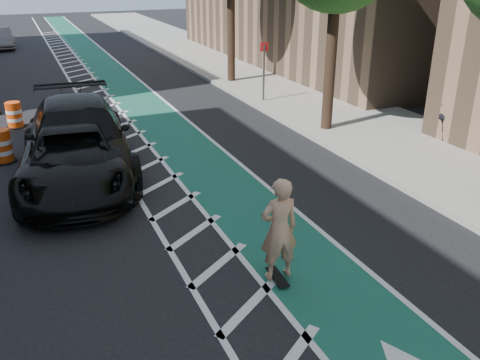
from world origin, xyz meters
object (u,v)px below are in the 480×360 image
suv_near (74,157)px  barrel_a (2,147)px  suv_far (79,137)px  skateboarder (279,229)px

suv_near → barrel_a: (-1.72, 2.64, -0.33)m
suv_far → skateboarder: bearing=-66.4°
skateboarder → suv_far: (-2.49, 6.99, -0.11)m
suv_near → barrel_a: bearing=130.1°
suv_near → barrel_a: 3.17m
suv_near → barrel_a: size_ratio=5.89×
barrel_a → suv_near: bearing=-57.0°
suv_far → suv_near: bearing=-100.2°
suv_far → barrel_a: (-2.01, 1.50, -0.48)m
suv_far → barrel_a: 2.55m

